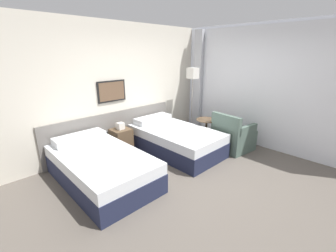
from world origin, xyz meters
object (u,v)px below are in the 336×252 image
nightstand (121,140)px  floor_lamp (193,80)px  armchair (233,137)px  side_table (206,127)px  bed_near_door (101,167)px  bed_near_window (175,140)px

nightstand → floor_lamp: bearing=-7.9°
floor_lamp → armchair: floor_lamp is taller
nightstand → side_table: 1.96m
nightstand → floor_lamp: (1.99, -0.28, 1.16)m
bed_near_door → bed_near_window: 1.77m
floor_lamp → armchair: 1.75m
nightstand → floor_lamp: size_ratio=0.39×
floor_lamp → armchair: (-0.11, -1.31, -1.15)m
bed_near_door → floor_lamp: size_ratio=1.16×
bed_near_door → nightstand: nightstand is taller
armchair → bed_near_door: bearing=79.8°
nightstand → armchair: (1.88, -1.59, 0.01)m
bed_near_door → floor_lamp: bearing=9.4°
bed_near_door → bed_near_window: size_ratio=1.00×
bed_near_door → floor_lamp: floor_lamp is taller
floor_lamp → side_table: floor_lamp is taller
nightstand → armchair: armchair is taller
bed_near_door → bed_near_window: (1.77, 0.00, 0.00)m
bed_near_window → nightstand: nightstand is taller
bed_near_window → side_table: bearing=-17.0°
bed_near_door → nightstand: 1.17m
bed_near_window → floor_lamp: (1.10, 0.48, 1.17)m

